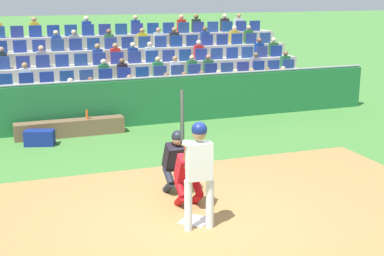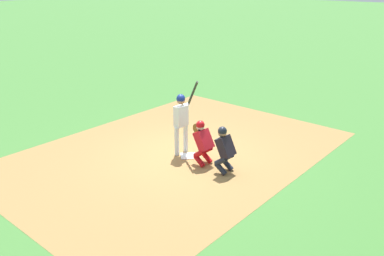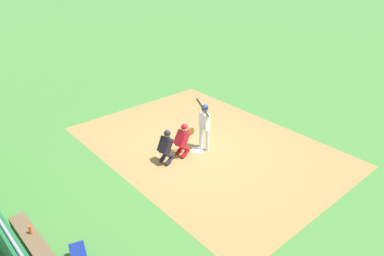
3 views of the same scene
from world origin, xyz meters
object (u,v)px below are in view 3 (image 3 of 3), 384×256
at_px(home_plate_marker, 197,150).
at_px(dugout_bench, 38,251).
at_px(catcher_crouching, 183,138).
at_px(batter_at_plate, 204,122).
at_px(water_bottle_on_bench, 30,230).
at_px(home_plate_umpire, 166,145).

height_order(home_plate_marker, dugout_bench, dugout_bench).
bearing_deg(catcher_crouching, batter_at_plate, 79.03).
bearing_deg(dugout_bench, water_bottle_on_bench, 173.79).
xyz_separation_m(home_plate_umpire, dugout_bench, (1.25, -5.04, -0.48)).
xyz_separation_m(catcher_crouching, home_plate_umpire, (-0.03, -0.75, -0.01)).
bearing_deg(catcher_crouching, home_plate_umpire, -92.52).
bearing_deg(water_bottle_on_bench, catcher_crouching, 97.51).
height_order(catcher_crouching, water_bottle_on_bench, catcher_crouching).
bearing_deg(catcher_crouching, home_plate_marker, 78.93).
bearing_deg(home_plate_umpire, home_plate_marker, 83.63).
bearing_deg(batter_at_plate, home_plate_marker, -100.78).
xyz_separation_m(dugout_bench, water_bottle_on_bench, (-0.46, 0.05, 0.34)).
relative_size(batter_at_plate, home_plate_umpire, 1.75).
relative_size(home_plate_marker, home_plate_umpire, 0.34).
relative_size(home_plate_marker, dugout_bench, 0.15).
xyz_separation_m(batter_at_plate, water_bottle_on_bench, (0.58, -6.64, -0.56)).
height_order(batter_at_plate, dugout_bench, batter_at_plate).
xyz_separation_m(batter_at_plate, catcher_crouching, (-0.17, -0.90, -0.42)).
distance_m(dugout_bench, water_bottle_on_bench, 0.57).
bearing_deg(batter_at_plate, catcher_crouching, -100.97).
distance_m(batter_at_plate, water_bottle_on_bench, 6.69).
relative_size(home_plate_umpire, dugout_bench, 0.44).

